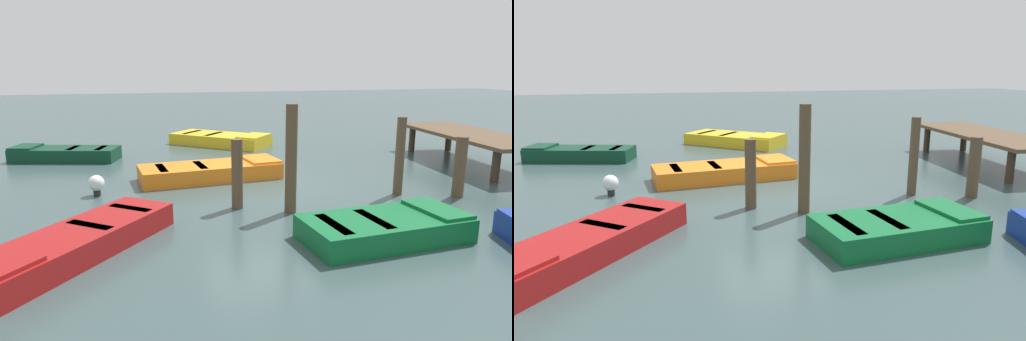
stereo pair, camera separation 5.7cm
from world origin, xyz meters
The scene contains 12 objects.
ground_plane centered at (0.00, 0.00, 0.00)m, with size 80.00×80.00×0.00m, color #384C4C.
dock_segment centered at (-0.72, 6.74, 0.85)m, with size 5.50×2.42×0.95m.
rowboat_dark_green centered at (-4.34, -5.00, 0.22)m, with size 1.89×3.34×0.46m.
rowboat_green centered at (4.14, 1.17, 0.22)m, with size 1.57×2.87×0.46m.
rowboat_yellow centered at (-5.93, 0.21, 0.22)m, with size 3.50×3.69×0.46m.
rowboat_red centered at (3.52, -3.81, 0.22)m, with size 3.49×3.11×0.46m.
rowboat_orange centered at (-0.81, -0.98, 0.22)m, with size 1.67×3.70×0.46m.
mooring_piling_near_right centered at (1.71, 2.91, 0.89)m, with size 0.21×0.21×1.78m, color brown.
mooring_piling_mid_left centered at (1.79, -0.87, 0.72)m, with size 0.23×0.23×1.45m, color brown.
mooring_piling_far_right centered at (2.34, 0.10, 1.09)m, with size 0.23×0.23×2.17m, color brown.
mooring_piling_near_left centered at (2.23, 4.10, 0.68)m, with size 0.25×0.25×1.37m, color brown.
marker_buoy centered at (0.10, -3.75, 0.29)m, with size 0.36×0.36×0.48m.
Camera 1 is at (10.69, -2.79, 2.89)m, focal length 32.17 mm.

